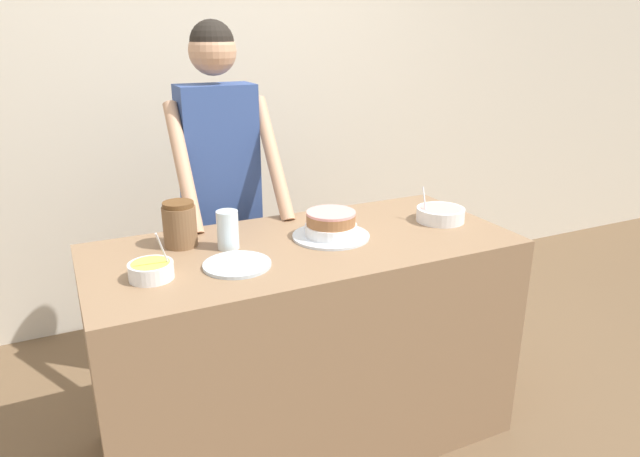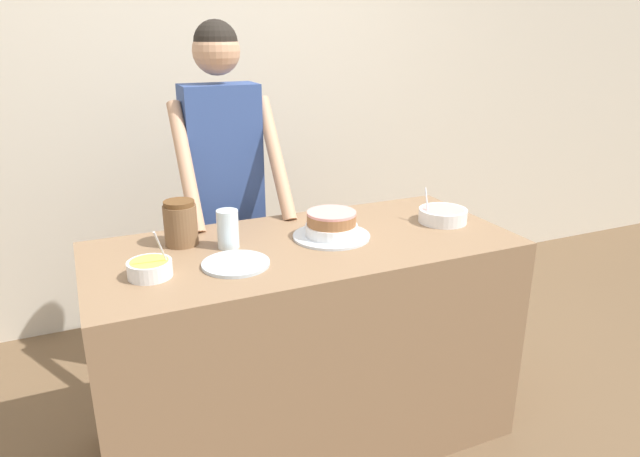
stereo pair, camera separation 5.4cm
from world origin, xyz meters
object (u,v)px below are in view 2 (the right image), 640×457
at_px(frosting_bowl_yellow, 150,268).
at_px(frosting_bowl_pink, 443,215).
at_px(person_baker, 223,168).
at_px(stoneware_jar, 181,223).
at_px(cake, 331,226).
at_px(drinking_glass, 228,229).
at_px(ceramic_plate, 236,264).

relative_size(frosting_bowl_yellow, frosting_bowl_pink, 0.87).
height_order(person_baker, stoneware_jar, person_baker).
distance_m(cake, drinking_glass, 0.40).
xyz_separation_m(frosting_bowl_pink, stoneware_jar, (-1.06, 0.18, 0.05)).
relative_size(cake, frosting_bowl_yellow, 1.72).
xyz_separation_m(cake, frosting_bowl_pink, (0.51, -0.02, -0.01)).
relative_size(cake, stoneware_jar, 1.77).
relative_size(frosting_bowl_pink, ceramic_plate, 0.86).
height_order(drinking_glass, stoneware_jar, stoneware_jar).
height_order(cake, ceramic_plate, cake).
bearing_deg(frosting_bowl_pink, person_baker, 141.73).
height_order(person_baker, cake, person_baker).
height_order(frosting_bowl_yellow, frosting_bowl_pink, frosting_bowl_yellow).
xyz_separation_m(frosting_bowl_yellow, frosting_bowl_pink, (1.22, 0.08, 0.00)).
bearing_deg(drinking_glass, cake, -8.17).
height_order(frosting_bowl_yellow, stoneware_jar, frosting_bowl_yellow).
height_order(person_baker, ceramic_plate, person_baker).
distance_m(cake, ceramic_plate, 0.44).
distance_m(frosting_bowl_pink, stoneware_jar, 1.08).
height_order(frosting_bowl_pink, ceramic_plate, frosting_bowl_pink).
bearing_deg(cake, frosting_bowl_yellow, -171.95).
xyz_separation_m(drinking_glass, ceramic_plate, (-0.02, -0.18, -0.07)).
bearing_deg(stoneware_jar, frosting_bowl_yellow, -120.72).
distance_m(person_baker, drinking_glass, 0.56).
bearing_deg(person_baker, cake, -65.77).
bearing_deg(frosting_bowl_yellow, person_baker, 57.67).
height_order(cake, frosting_bowl_yellow, frosting_bowl_yellow).
bearing_deg(drinking_glass, frosting_bowl_pink, -4.84).
bearing_deg(ceramic_plate, frosting_bowl_pink, 6.21).
xyz_separation_m(frosting_bowl_yellow, ceramic_plate, (0.28, -0.02, -0.03)).
relative_size(frosting_bowl_yellow, drinking_glass, 1.22).
xyz_separation_m(frosting_bowl_pink, ceramic_plate, (-0.93, -0.10, -0.03)).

